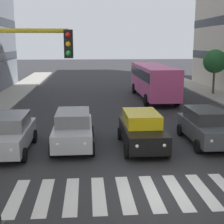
% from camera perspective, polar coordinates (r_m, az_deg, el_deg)
% --- Properties ---
extents(ground_plane, '(180.00, 180.00, 0.00)m').
position_cam_1_polar(ground_plane, '(11.55, 9.19, -13.68)').
color(ground_plane, '#2D2D30').
extents(crosswalk_markings, '(10.35, 2.80, 0.01)m').
position_cam_1_polar(crosswalk_markings, '(11.55, 9.19, -13.67)').
color(crosswalk_markings, silver).
rests_on(crosswalk_markings, ground_plane).
extents(car_1, '(2.02, 4.44, 1.72)m').
position_cam_1_polar(car_1, '(17.03, 16.14, -2.37)').
color(car_1, '#474C51').
rests_on(car_1, ground_plane).
extents(car_2, '(2.02, 4.44, 1.72)m').
position_cam_1_polar(car_2, '(15.75, 5.23, -3.10)').
color(car_2, black).
rests_on(car_2, ground_plane).
extents(car_3, '(2.02, 4.44, 1.72)m').
position_cam_1_polar(car_3, '(15.99, -6.81, -2.90)').
color(car_3, '#B2B7BC').
rests_on(car_3, ground_plane).
extents(car_4, '(2.02, 4.44, 1.72)m').
position_cam_1_polar(car_4, '(15.82, -17.52, -3.55)').
color(car_4, '#B2B7BC').
rests_on(car_4, ground_plane).
extents(bus_behind_traffic, '(2.78, 10.50, 3.00)m').
position_cam_1_polar(bus_behind_traffic, '(29.59, 7.18, 5.89)').
color(bus_behind_traffic, '#DB5193').
rests_on(bus_behind_traffic, ground_plane).
extents(street_tree_3, '(2.24, 2.24, 4.22)m').
position_cam_1_polar(street_tree_3, '(32.78, 17.55, 8.42)').
color(street_tree_3, '#513823').
rests_on(street_tree_3, sidewalk_left).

